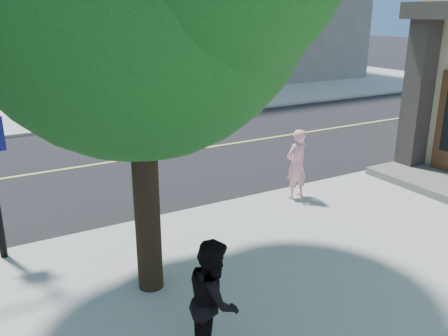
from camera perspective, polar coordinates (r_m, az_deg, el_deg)
ground at (r=9.64m, az=-22.53°, el=-9.05°), size 140.00×140.00×0.00m
road_ew at (r=13.82m, az=-25.23°, el=-1.21°), size 140.00×9.00×0.01m
sidewalk_ne at (r=33.61m, az=-4.60°, el=11.08°), size 29.00×25.00×0.12m
man_on_phone at (r=10.85m, az=8.66°, el=0.47°), size 0.63×0.46×1.60m
pedestrian at (r=5.90m, az=-1.21°, el=-15.54°), size 0.90×0.96×1.58m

